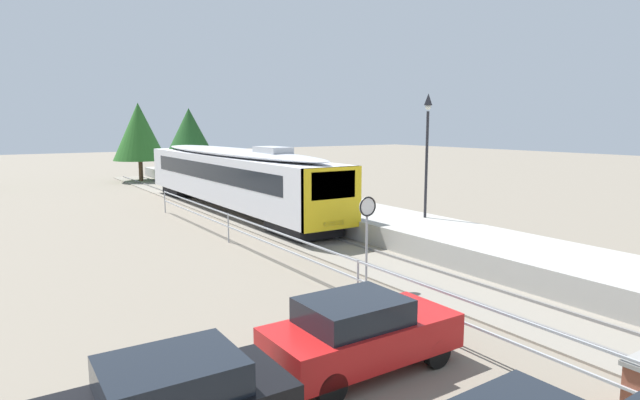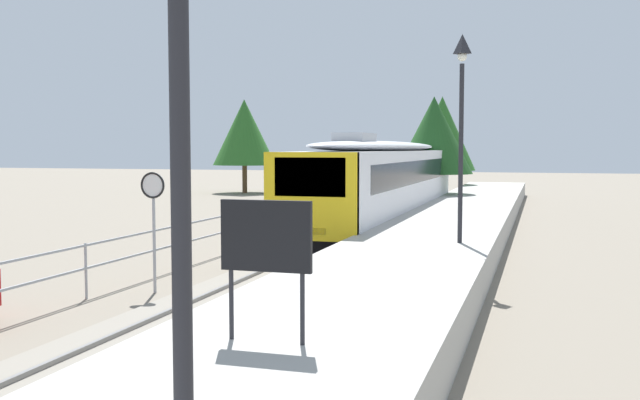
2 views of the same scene
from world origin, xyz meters
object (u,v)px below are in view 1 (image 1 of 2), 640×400
at_px(speed_limit_sign, 367,219).
at_px(platform_lamp_mid_platform, 427,132).
at_px(commuter_train, 231,174).
at_px(parked_hatchback_red, 360,332).

bearing_deg(speed_limit_sign, platform_lamp_mid_platform, 32.75).
relative_size(platform_lamp_mid_platform, speed_limit_sign, 1.91).
height_order(platform_lamp_mid_platform, speed_limit_sign, platform_lamp_mid_platform).
relative_size(commuter_train, parked_hatchback_red, 5.16).
bearing_deg(parked_hatchback_red, platform_lamp_mid_platform, 40.09).
bearing_deg(speed_limit_sign, parked_hatchback_red, -129.46).
bearing_deg(parked_hatchback_red, commuter_train, 73.78).
distance_m(commuter_train, platform_lamp_mid_platform, 12.11).
bearing_deg(commuter_train, parked_hatchback_red, -106.22).
distance_m(platform_lamp_mid_platform, parked_hatchback_red, 13.61).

